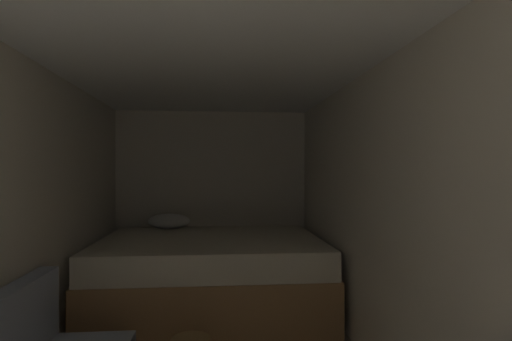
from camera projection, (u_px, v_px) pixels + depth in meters
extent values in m
cube|color=beige|center=(212.00, 198.00, 5.14)|extent=(2.42, 0.05, 2.13)
cube|color=beige|center=(401.00, 224.00, 2.55)|extent=(0.05, 5.39, 2.13)
cube|color=white|center=(207.00, 41.00, 2.44)|extent=(2.42, 5.39, 0.05)
cube|color=#9E7247|center=(211.00, 286.00, 4.18)|extent=(2.20, 1.78, 0.47)
cube|color=beige|center=(211.00, 250.00, 4.18)|extent=(2.16, 1.74, 0.25)
ellipsoid|color=white|center=(169.00, 221.00, 4.83)|extent=(0.48, 0.29, 0.18)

